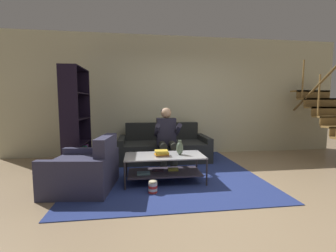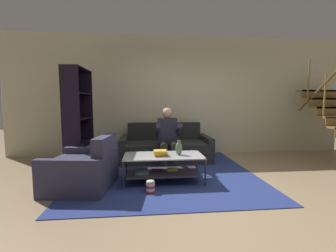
% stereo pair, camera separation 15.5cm
% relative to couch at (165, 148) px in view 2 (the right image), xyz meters
% --- Properties ---
extents(ground, '(16.80, 16.80, 0.00)m').
position_rel_couch_xyz_m(ground, '(0.46, -1.81, -0.27)').
color(ground, '#9C8362').
extents(back_partition, '(8.40, 0.12, 2.90)m').
position_rel_couch_xyz_m(back_partition, '(0.46, 0.65, 1.18)').
color(back_partition, beige).
rests_on(back_partition, ground).
extents(couch, '(1.97, 0.95, 0.81)m').
position_rel_couch_xyz_m(couch, '(0.00, 0.00, 0.00)').
color(couch, '#252828').
rests_on(couch, ground).
extents(person_seated_center, '(0.50, 0.58, 1.18)m').
position_rel_couch_xyz_m(person_seated_center, '(0.00, -0.55, 0.37)').
color(person_seated_center, '#2C2D27').
rests_on(person_seated_center, ground).
extents(coffee_table, '(1.26, 0.61, 0.44)m').
position_rel_couch_xyz_m(coffee_table, '(-0.16, -1.41, 0.02)').
color(coffee_table, '#B6B6BB').
rests_on(coffee_table, ground).
extents(area_rug, '(3.11, 3.36, 0.01)m').
position_rel_couch_xyz_m(area_rug, '(-0.08, -0.83, -0.26)').
color(area_rug, navy).
rests_on(area_rug, ground).
extents(vase, '(0.11, 0.11, 0.24)m').
position_rel_couch_xyz_m(vase, '(0.10, -1.42, 0.28)').
color(vase, '#556953').
rests_on(vase, coffee_table).
extents(book_stack, '(0.24, 0.19, 0.09)m').
position_rel_couch_xyz_m(book_stack, '(-0.20, -1.46, 0.21)').
color(book_stack, '#9D6C4D').
rests_on(book_stack, coffee_table).
extents(bookshelf, '(0.36, 0.88, 1.95)m').
position_rel_couch_xyz_m(bookshelf, '(-1.79, -0.39, 0.41)').
color(bookshelf, black).
rests_on(bookshelf, ground).
extents(armchair, '(1.01, 1.05, 0.79)m').
position_rel_couch_xyz_m(armchair, '(-1.37, -1.56, -0.00)').
color(armchair, '#32324C').
rests_on(armchair, ground).
extents(popcorn_tub, '(0.13, 0.13, 0.19)m').
position_rel_couch_xyz_m(popcorn_tub, '(-0.38, -1.86, -0.17)').
color(popcorn_tub, red).
rests_on(popcorn_tub, ground).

